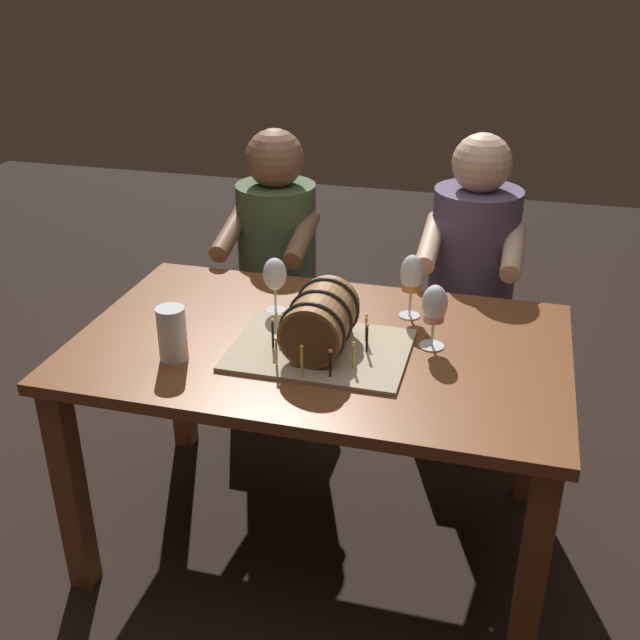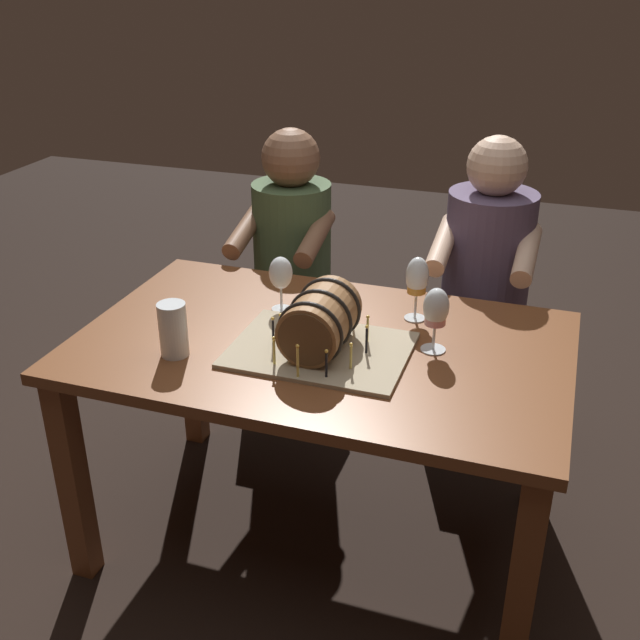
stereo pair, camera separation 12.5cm
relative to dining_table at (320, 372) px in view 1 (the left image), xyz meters
The scene contains 9 objects.
ground_plane 0.63m from the dining_table, ahead, with size 8.00×8.00×0.00m, color black.
dining_table is the anchor object (origin of this frame).
barrel_cake 0.20m from the dining_table, 76.06° to the right, with size 0.50×0.37×0.19m.
wine_glass_empty 0.34m from the dining_table, 139.32° to the left, with size 0.07×0.07×0.18m.
wine_glass_amber 0.40m from the dining_table, 45.98° to the left, with size 0.07×0.07×0.20m.
wine_glass_rose 0.39m from the dining_table, ahead, with size 0.07×0.07×0.19m.
beer_pint 0.45m from the dining_table, 150.38° to the right, with size 0.08×0.08×0.16m.
person_seated_left 0.85m from the dining_table, 116.55° to the left, with size 0.35×0.45×1.17m.
person_seated_right 0.84m from the dining_table, 63.45° to the left, with size 0.35×0.45×1.20m.
Camera 1 is at (0.50, -1.89, 1.77)m, focal length 42.78 mm.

